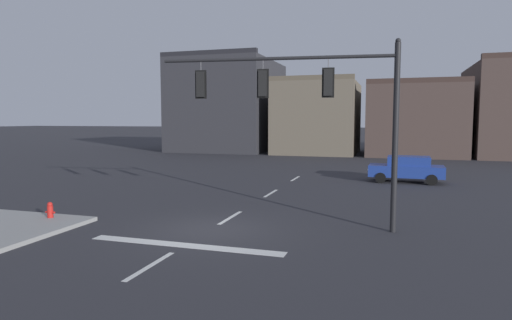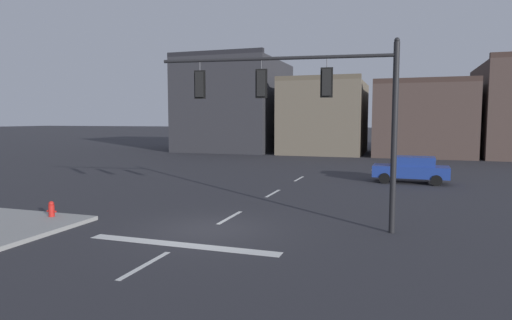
# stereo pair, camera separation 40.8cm
# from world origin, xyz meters

# --- Properties ---
(ground_plane) EXTENTS (400.00, 400.00, 0.00)m
(ground_plane) POSITION_xyz_m (0.00, 0.00, 0.00)
(ground_plane) COLOR #2B2B30
(stop_bar_paint) EXTENTS (6.40, 0.50, 0.01)m
(stop_bar_paint) POSITION_xyz_m (0.00, -2.00, 0.00)
(stop_bar_paint) COLOR silver
(stop_bar_paint) RESTS_ON ground
(lane_centreline) EXTENTS (0.16, 26.40, 0.01)m
(lane_centreline) POSITION_xyz_m (0.00, 2.00, 0.00)
(lane_centreline) COLOR silver
(lane_centreline) RESTS_ON ground
(signal_mast_near_side) EXTENTS (8.21, 1.15, 6.54)m
(signal_mast_near_side) POSITION_xyz_m (3.41, 1.28, 4.56)
(signal_mast_near_side) COLOR black
(signal_mast_near_side) RESTS_ON ground
(car_lot_nearside) EXTENTS (4.49, 2.00, 1.61)m
(car_lot_nearside) POSITION_xyz_m (6.89, 14.40, 0.86)
(car_lot_nearside) COLOR navy
(car_lot_nearside) RESTS_ON ground
(fire_hydrant) EXTENTS (0.40, 0.30, 0.75)m
(fire_hydrant) POSITION_xyz_m (-6.29, -0.64, 0.33)
(fire_hydrant) COLOR red
(fire_hydrant) RESTS_ON ground
(building_row) EXTENTS (43.97, 13.52, 11.47)m
(building_row) POSITION_xyz_m (1.63, 37.80, 4.69)
(building_row) COLOR #2D2D33
(building_row) RESTS_ON ground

